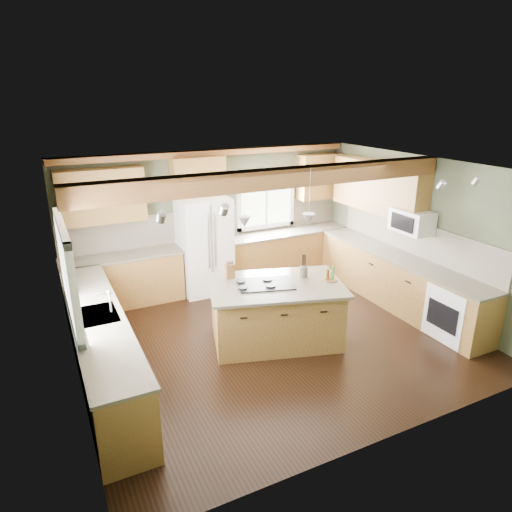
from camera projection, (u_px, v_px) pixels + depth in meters
name	position (u px, v px, depth m)	size (l,w,h in m)	color
floor	(272.00, 337.00, 7.06)	(5.60, 5.60, 0.00)	black
ceiling	(275.00, 168.00, 6.18)	(5.60, 5.60, 0.00)	silver
wall_back	(212.00, 218.00, 8.73)	(5.60, 5.60, 0.00)	#3E4631
wall_left	(67.00, 293.00, 5.46)	(5.00, 5.00, 0.00)	#3E4631
wall_right	(418.00, 233.00, 7.78)	(5.00, 5.00, 0.00)	#3E4631
ceiling_beam	(278.00, 178.00, 6.15)	(5.55, 0.26, 0.26)	brown
soffit_trim	(211.00, 153.00, 8.23)	(5.55, 0.20, 0.10)	brown
backsplash_back	(212.00, 223.00, 8.75)	(5.58, 0.03, 0.58)	brown
backsplash_right	(414.00, 238.00, 7.85)	(0.03, 3.70, 0.58)	brown
base_cab_back_left	(124.00, 281.00, 8.02)	(2.02, 0.60, 0.88)	brown
counter_back_left	(121.00, 256.00, 7.87)	(2.06, 0.64, 0.04)	#463D33
base_cab_back_right	(286.00, 254.00, 9.39)	(2.62, 0.60, 0.88)	brown
counter_back_right	(286.00, 232.00, 9.23)	(2.66, 0.64, 0.04)	#463D33
base_cab_left	(101.00, 348.00, 5.91)	(0.60, 3.70, 0.88)	brown
counter_left	(97.00, 316.00, 5.76)	(0.64, 3.74, 0.04)	#463D33
base_cab_right	(397.00, 282.00, 7.99)	(0.60, 3.70, 0.88)	brown
counter_right	(400.00, 257.00, 7.84)	(0.64, 3.74, 0.04)	#463D33
upper_cab_back_left	(101.00, 196.00, 7.54)	(1.40, 0.35, 0.90)	brown
upper_cab_over_fridge	(198.00, 176.00, 8.17)	(0.96, 0.35, 0.70)	brown
upper_cab_right	(378.00, 187.00, 8.25)	(0.35, 2.20, 0.90)	brown
upper_cab_back_corner	(319.00, 176.00, 9.32)	(0.90, 0.35, 0.90)	brown
window_left	(66.00, 272.00, 5.42)	(0.04, 1.60, 1.05)	white
window_back	(265.00, 200.00, 9.11)	(1.10, 0.04, 1.00)	white
sink	(97.00, 316.00, 5.75)	(0.50, 0.65, 0.03)	#262628
faucet	(110.00, 302.00, 5.78)	(0.02, 0.02, 0.28)	#B2B2B7
dishwasher	(121.00, 406.00, 4.82)	(0.60, 0.60, 0.84)	white
oven	(457.00, 312.00, 6.89)	(0.60, 0.72, 0.84)	white
microwave	(412.00, 221.00, 7.57)	(0.40, 0.70, 0.38)	white
pendant_left	(244.00, 222.00, 6.28)	(0.18, 0.18, 0.16)	#B2B2B7
pendant_right	(309.00, 219.00, 6.42)	(0.18, 0.18, 0.16)	#B2B2B7
refrigerator	(204.00, 246.00, 8.42)	(0.90, 0.74, 1.80)	white
island	(275.00, 313.00, 6.83)	(1.83, 1.12, 0.88)	brown
island_top	(276.00, 285.00, 6.68)	(1.95, 1.24, 0.04)	#463D33
cooktop	(266.00, 284.00, 6.64)	(0.79, 0.53, 0.02)	black
knife_block	(230.00, 271.00, 6.85)	(0.13, 0.10, 0.22)	brown
utensil_crock	(304.00, 272.00, 6.92)	(0.12, 0.12, 0.16)	#3D3631
bottle_tray	(330.00, 274.00, 6.77)	(0.22, 0.22, 0.20)	brown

